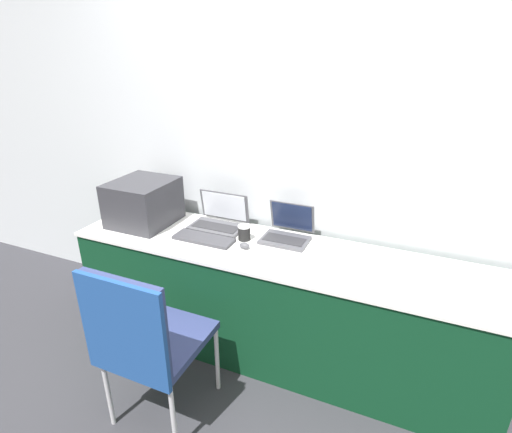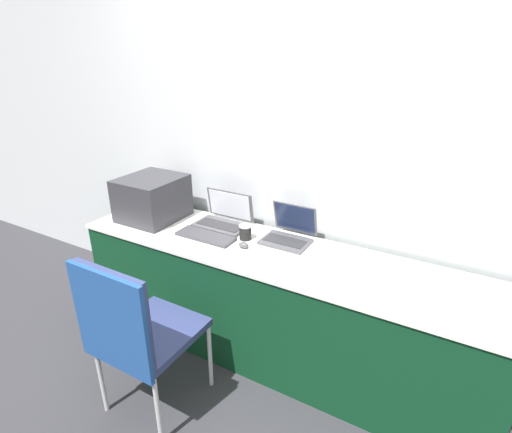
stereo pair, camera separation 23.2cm
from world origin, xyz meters
TOP-DOWN VIEW (x-y plane):
  - ground_plane at (0.00, 0.00)m, footprint 14.00×14.00m
  - wall_back at (0.00, 0.66)m, footprint 8.00×0.05m
  - table at (0.00, 0.28)m, footprint 2.53×0.59m
  - printer at (-0.95, 0.31)m, footprint 0.37×0.41m
  - laptop_left at (-0.46, 0.46)m, footprint 0.35×0.24m
  - laptop_right at (0.01, 0.46)m, footprint 0.28×0.26m
  - external_keyboard at (-0.45, 0.23)m, footprint 0.38×0.13m
  - coffee_cup at (-0.23, 0.34)m, footprint 0.08×0.08m
  - mouse at (-0.18, 0.23)m, footprint 0.06×0.04m
  - chair at (-0.37, -0.48)m, footprint 0.45×0.49m

SIDE VIEW (x-z plane):
  - ground_plane at x=0.00m, z-range 0.00..0.00m
  - table at x=0.00m, z-range 0.00..0.73m
  - chair at x=-0.37m, z-range 0.10..1.04m
  - external_keyboard at x=-0.45m, z-range 0.73..0.75m
  - mouse at x=-0.18m, z-range 0.73..0.77m
  - coffee_cup at x=-0.23m, z-range 0.73..0.82m
  - laptop_right at x=0.01m, z-range 0.67..0.88m
  - laptop_left at x=-0.46m, z-range 0.67..0.89m
  - printer at x=-0.95m, z-range 0.74..1.03m
  - wall_back at x=0.00m, z-range 0.00..2.60m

